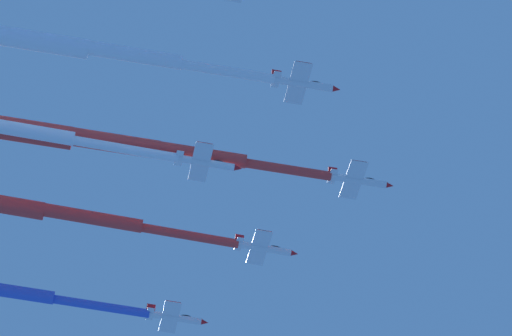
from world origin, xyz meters
TOP-DOWN VIEW (x-y plane):
  - jet_lead at (1.49, 22.32)m, footprint 9.59×64.09m
  - jet_starboard_inner at (-12.58, 35.52)m, footprint 9.79×65.57m

SIDE VIEW (x-z plane):
  - jet_starboard_inner at x=-12.58m, z-range 166.12..170.51m
  - jet_lead at x=1.49m, z-range 166.47..170.79m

